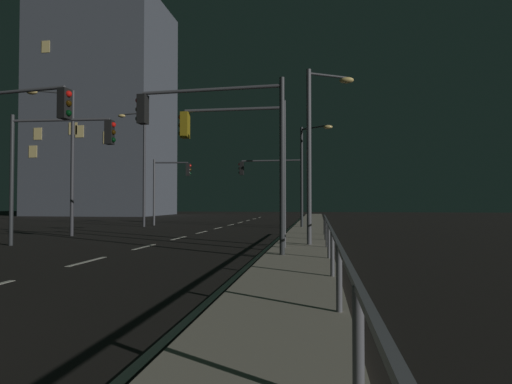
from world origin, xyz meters
TOP-DOWN VIEW (x-y plane):
  - ground_plane at (0.00, 17.50)m, footprint 112.00×112.00m
  - sidewalk_right at (6.07, 17.50)m, footprint 2.09×77.00m
  - lane_markings_center at (0.00, 21.00)m, footprint 0.14×50.00m
  - lane_edge_line at (4.77, 22.50)m, footprint 0.14×53.00m
  - traffic_light_far_left at (3.42, 27.09)m, footprint 4.64×0.34m
  - traffic_light_mid_left at (-3.54, 9.88)m, footprint 4.70×0.83m
  - traffic_light_near_left at (3.74, 12.35)m, footprint 3.96×0.34m
  - traffic_light_near_right at (-4.34, 27.67)m, footprint 2.87×0.59m
  - traffic_light_far_right at (3.45, 10.42)m, footprint 4.93×0.50m
  - traffic_light_overhead_east at (-3.62, 12.85)m, footprint 4.40×0.47m
  - street_lamp_mid_block at (6.61, 13.70)m, footprint 1.83×1.06m
  - street_lamp_far_end at (-6.17, 17.26)m, footprint 2.00×1.22m
  - street_lamp_median at (5.95, 24.65)m, footprint 2.04×1.48m
  - street_lamp_across_street at (-5.91, 25.78)m, footprint 2.25×0.55m
  - barrier_fence at (6.96, 8.28)m, footprint 0.09×20.65m
  - building_distant at (-22.33, 50.78)m, footprint 16.62×12.16m

SIDE VIEW (x-z plane):
  - ground_plane at x=0.00m, z-range 0.00..0.00m
  - lane_edge_line at x=4.77m, z-range 0.00..0.01m
  - lane_markings_center at x=0.00m, z-range 0.00..0.01m
  - sidewalk_right at x=6.07m, z-range 0.00..0.14m
  - barrier_fence at x=6.96m, z-range 0.38..1.36m
  - traffic_light_near_right at x=-4.34m, z-range 0.97..5.94m
  - traffic_light_far_left at x=3.42m, z-range 1.17..5.98m
  - traffic_light_overhead_east at x=-3.62m, z-range 1.10..6.36m
  - traffic_light_near_left at x=3.74m, z-range 1.21..6.40m
  - traffic_light_mid_left at x=-3.54m, z-range 1.18..6.76m
  - traffic_light_far_right at x=3.45m, z-range 1.30..6.70m
  - street_lamp_median at x=5.95m, z-range 0.89..7.39m
  - street_lamp_mid_block at x=6.61m, z-range 0.86..7.51m
  - street_lamp_far_end at x=-6.17m, z-range 0.76..8.26m
  - street_lamp_across_street at x=-5.91m, z-range 0.79..9.05m
  - building_distant at x=-22.33m, z-range 0.00..28.66m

